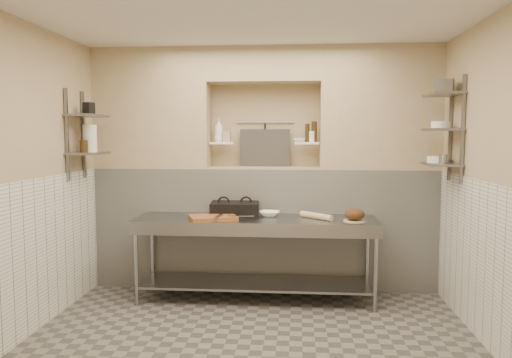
# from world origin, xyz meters

# --- Properties ---
(floor) EXTENTS (4.00, 3.90, 0.10)m
(floor) POSITION_xyz_m (0.00, 0.00, -0.05)
(floor) COLOR #67615B
(floor) RESTS_ON ground
(ceiling) EXTENTS (4.00, 3.90, 0.10)m
(ceiling) POSITION_xyz_m (0.00, 0.00, 2.85)
(ceiling) COLOR silver
(ceiling) RESTS_ON ground
(wall_left) EXTENTS (0.10, 3.90, 2.80)m
(wall_left) POSITION_xyz_m (-2.05, 0.00, 1.40)
(wall_left) COLOR tan
(wall_left) RESTS_ON ground
(wall_right) EXTENTS (0.10, 3.90, 2.80)m
(wall_right) POSITION_xyz_m (2.05, 0.00, 1.40)
(wall_right) COLOR tan
(wall_right) RESTS_ON ground
(wall_back) EXTENTS (4.00, 0.10, 2.80)m
(wall_back) POSITION_xyz_m (0.00, 2.00, 1.40)
(wall_back) COLOR tan
(wall_back) RESTS_ON ground
(wall_front) EXTENTS (4.00, 0.10, 2.80)m
(wall_front) POSITION_xyz_m (0.00, -2.00, 1.40)
(wall_front) COLOR tan
(wall_front) RESTS_ON ground
(backwall_lower) EXTENTS (4.00, 0.40, 1.40)m
(backwall_lower) POSITION_xyz_m (0.00, 1.75, 0.70)
(backwall_lower) COLOR silver
(backwall_lower) RESTS_ON floor
(alcove_sill) EXTENTS (1.30, 0.40, 0.02)m
(alcove_sill) POSITION_xyz_m (0.00, 1.75, 1.41)
(alcove_sill) COLOR tan
(alcove_sill) RESTS_ON backwall_lower
(backwall_pillar_left) EXTENTS (1.35, 0.40, 1.40)m
(backwall_pillar_left) POSITION_xyz_m (-1.33, 1.75, 2.10)
(backwall_pillar_left) COLOR tan
(backwall_pillar_left) RESTS_ON backwall_lower
(backwall_pillar_right) EXTENTS (1.35, 0.40, 1.40)m
(backwall_pillar_right) POSITION_xyz_m (1.33, 1.75, 2.10)
(backwall_pillar_right) COLOR tan
(backwall_pillar_right) RESTS_ON backwall_lower
(backwall_header) EXTENTS (1.30, 0.40, 0.40)m
(backwall_header) POSITION_xyz_m (0.00, 1.75, 2.60)
(backwall_header) COLOR tan
(backwall_header) RESTS_ON backwall_lower
(wainscot_left) EXTENTS (0.02, 3.90, 1.40)m
(wainscot_left) POSITION_xyz_m (-1.99, 0.00, 0.70)
(wainscot_left) COLOR silver
(wainscot_left) RESTS_ON floor
(wainscot_right) EXTENTS (0.02, 3.90, 1.40)m
(wainscot_right) POSITION_xyz_m (1.99, 0.00, 0.70)
(wainscot_right) COLOR silver
(wainscot_right) RESTS_ON floor
(alcove_shelf_left) EXTENTS (0.28, 0.16, 0.02)m
(alcove_shelf_left) POSITION_xyz_m (-0.50, 1.75, 1.70)
(alcove_shelf_left) COLOR white
(alcove_shelf_left) RESTS_ON backwall_lower
(alcove_shelf_right) EXTENTS (0.28, 0.16, 0.02)m
(alcove_shelf_right) POSITION_xyz_m (0.50, 1.75, 1.70)
(alcove_shelf_right) COLOR white
(alcove_shelf_right) RESTS_ON backwall_lower
(utensil_rail) EXTENTS (0.70, 0.02, 0.02)m
(utensil_rail) POSITION_xyz_m (0.00, 1.92, 1.95)
(utensil_rail) COLOR gray
(utensil_rail) RESTS_ON wall_back
(hanging_steel) EXTENTS (0.02, 0.02, 0.30)m
(hanging_steel) POSITION_xyz_m (0.00, 1.90, 1.78)
(hanging_steel) COLOR black
(hanging_steel) RESTS_ON utensil_rail
(splash_panel) EXTENTS (0.60, 0.08, 0.45)m
(splash_panel) POSITION_xyz_m (0.00, 1.85, 1.64)
(splash_panel) COLOR #383330
(splash_panel) RESTS_ON alcove_sill
(shelf_rail_left_a) EXTENTS (0.03, 0.03, 0.95)m
(shelf_rail_left_a) POSITION_xyz_m (-1.98, 1.25, 1.80)
(shelf_rail_left_a) COLOR slate
(shelf_rail_left_a) RESTS_ON wall_left
(shelf_rail_left_b) EXTENTS (0.03, 0.03, 0.95)m
(shelf_rail_left_b) POSITION_xyz_m (-1.98, 0.85, 1.80)
(shelf_rail_left_b) COLOR slate
(shelf_rail_left_b) RESTS_ON wall_left
(wall_shelf_left_lower) EXTENTS (0.30, 0.50, 0.02)m
(wall_shelf_left_lower) POSITION_xyz_m (-1.84, 1.05, 1.60)
(wall_shelf_left_lower) COLOR slate
(wall_shelf_left_lower) RESTS_ON wall_left
(wall_shelf_left_upper) EXTENTS (0.30, 0.50, 0.03)m
(wall_shelf_left_upper) POSITION_xyz_m (-1.84, 1.05, 2.00)
(wall_shelf_left_upper) COLOR slate
(wall_shelf_left_upper) RESTS_ON wall_left
(shelf_rail_right_a) EXTENTS (0.03, 0.03, 1.05)m
(shelf_rail_right_a) POSITION_xyz_m (1.98, 1.25, 1.85)
(shelf_rail_right_a) COLOR slate
(shelf_rail_right_a) RESTS_ON wall_right
(shelf_rail_right_b) EXTENTS (0.03, 0.03, 1.05)m
(shelf_rail_right_b) POSITION_xyz_m (1.98, 0.85, 1.85)
(shelf_rail_right_b) COLOR slate
(shelf_rail_right_b) RESTS_ON wall_right
(wall_shelf_right_lower) EXTENTS (0.30, 0.50, 0.02)m
(wall_shelf_right_lower) POSITION_xyz_m (1.84, 1.05, 1.50)
(wall_shelf_right_lower) COLOR slate
(wall_shelf_right_lower) RESTS_ON wall_right
(wall_shelf_right_mid) EXTENTS (0.30, 0.50, 0.02)m
(wall_shelf_right_mid) POSITION_xyz_m (1.84, 1.05, 1.85)
(wall_shelf_right_mid) COLOR slate
(wall_shelf_right_mid) RESTS_ON wall_right
(wall_shelf_right_upper) EXTENTS (0.30, 0.50, 0.03)m
(wall_shelf_right_upper) POSITION_xyz_m (1.84, 1.05, 2.20)
(wall_shelf_right_upper) COLOR slate
(wall_shelf_right_upper) RESTS_ON wall_right
(prep_table) EXTENTS (2.60, 0.70, 0.90)m
(prep_table) POSITION_xyz_m (-0.05, 1.18, 0.64)
(prep_table) COLOR gray
(prep_table) RESTS_ON floor
(panini_press) EXTENTS (0.56, 0.42, 0.14)m
(panini_press) POSITION_xyz_m (-0.30, 1.38, 0.97)
(panini_press) COLOR black
(panini_press) RESTS_ON prep_table
(cutting_board) EXTENTS (0.57, 0.49, 0.04)m
(cutting_board) POSITION_xyz_m (-0.50, 1.06, 0.92)
(cutting_board) COLOR brown
(cutting_board) RESTS_ON prep_table
(knife_blade) EXTENTS (0.28, 0.06, 0.01)m
(knife_blade) POSITION_xyz_m (-0.20, 1.03, 0.95)
(knife_blade) COLOR gray
(knife_blade) RESTS_ON cutting_board
(tongs) EXTENTS (0.06, 0.26, 0.02)m
(tongs) POSITION_xyz_m (-0.42, 0.98, 0.96)
(tongs) COLOR gray
(tongs) RESTS_ON cutting_board
(mixing_bowl) EXTENTS (0.25, 0.25, 0.06)m
(mixing_bowl) POSITION_xyz_m (0.09, 1.33, 0.93)
(mixing_bowl) COLOR white
(mixing_bowl) RESTS_ON prep_table
(rolling_pin) EXTENTS (0.35, 0.34, 0.06)m
(rolling_pin) POSITION_xyz_m (0.60, 1.19, 0.93)
(rolling_pin) COLOR tan
(rolling_pin) RESTS_ON prep_table
(bread_board) EXTENTS (0.23, 0.23, 0.01)m
(bread_board) POSITION_xyz_m (0.99, 1.07, 0.91)
(bread_board) COLOR tan
(bread_board) RESTS_ON prep_table
(bread_loaf) EXTENTS (0.21, 0.21, 0.13)m
(bread_loaf) POSITION_xyz_m (0.99, 1.07, 0.98)
(bread_loaf) COLOR #4C2D19
(bread_loaf) RESTS_ON bread_board
(bottle_soap) EXTENTS (0.14, 0.14, 0.28)m
(bottle_soap) POSITION_xyz_m (-0.54, 1.76, 1.85)
(bottle_soap) COLOR white
(bottle_soap) RESTS_ON alcove_shelf_left
(jar_alcove) EXTENTS (0.08, 0.08, 0.12)m
(jar_alcove) POSITION_xyz_m (-0.44, 1.74, 1.77)
(jar_alcove) COLOR tan
(jar_alcove) RESTS_ON alcove_shelf_left
(bowl_alcove) EXTENTS (0.20, 0.20, 0.05)m
(bowl_alcove) POSITION_xyz_m (0.41, 1.74, 1.74)
(bowl_alcove) COLOR white
(bowl_alcove) RESTS_ON alcove_shelf_right
(condiment_a) EXTENTS (0.07, 0.07, 0.24)m
(condiment_a) POSITION_xyz_m (0.58, 1.75, 1.83)
(condiment_a) COLOR #30210D
(condiment_a) RESTS_ON alcove_shelf_right
(condiment_b) EXTENTS (0.05, 0.05, 0.21)m
(condiment_b) POSITION_xyz_m (0.50, 1.78, 1.82)
(condiment_b) COLOR #30210D
(condiment_b) RESTS_ON alcove_shelf_right
(condiment_c) EXTENTS (0.07, 0.07, 0.13)m
(condiment_c) POSITION_xyz_m (0.56, 1.74, 1.78)
(condiment_c) COLOR white
(condiment_c) RESTS_ON alcove_shelf_right
(jug_left) EXTENTS (0.15, 0.15, 0.29)m
(jug_left) POSITION_xyz_m (-1.84, 1.10, 1.76)
(jug_left) COLOR white
(jug_left) RESTS_ON wall_shelf_left_lower
(jar_left) EXTENTS (0.09, 0.09, 0.13)m
(jar_left) POSITION_xyz_m (-1.84, 0.94, 1.68)
(jar_left) COLOR #30210D
(jar_left) RESTS_ON wall_shelf_left_lower
(box_left_upper) EXTENTS (0.12, 0.12, 0.13)m
(box_left_upper) POSITION_xyz_m (-1.84, 1.10, 2.08)
(box_left_upper) COLOR black
(box_left_upper) RESTS_ON wall_shelf_left_upper
(bowl_right) EXTENTS (0.21, 0.21, 0.06)m
(bowl_right) POSITION_xyz_m (1.84, 1.18, 1.54)
(bowl_right) COLOR white
(bowl_right) RESTS_ON wall_shelf_right_lower
(canister_right) EXTENTS (0.09, 0.09, 0.09)m
(canister_right) POSITION_xyz_m (1.84, 0.97, 1.56)
(canister_right) COLOR gray
(canister_right) RESTS_ON wall_shelf_right_lower
(bowl_right_mid) EXTENTS (0.19, 0.19, 0.07)m
(bowl_right_mid) POSITION_xyz_m (1.84, 1.12, 1.90)
(bowl_right_mid) COLOR white
(bowl_right_mid) RESTS_ON wall_shelf_right_mid
(basket_right) EXTENTS (0.21, 0.24, 0.13)m
(basket_right) POSITION_xyz_m (1.84, 1.07, 2.28)
(basket_right) COLOR gray
(basket_right) RESTS_ON wall_shelf_right_upper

